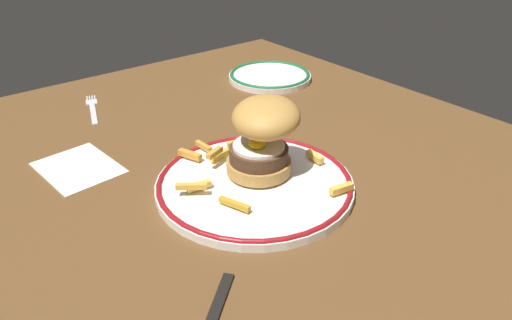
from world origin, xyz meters
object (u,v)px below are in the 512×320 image
object	(u,v)px
dinner_plate	(256,183)
napkin	(78,167)
fork	(93,108)
side_plate	(270,76)
burger	(263,136)

from	to	relation	value
dinner_plate	napkin	distance (cm)	27.84
fork	dinner_plate	bearing A→B (deg)	9.73
napkin	side_plate	bearing A→B (deg)	103.41
dinner_plate	side_plate	bearing A→B (deg)	137.35
burger	fork	distance (cm)	42.41
dinner_plate	burger	distance (cm)	6.86
fork	napkin	size ratio (longest dim) A/B	1.09
burger	side_plate	xyz separation A→B (cm)	(-31.65, 28.08, -6.41)
fork	burger	bearing A→B (deg)	12.88
burger	fork	xyz separation A→B (cm)	(-40.76, -9.32, -7.07)
burger	side_plate	distance (cm)	42.79
dinner_plate	fork	world-z (taller)	dinner_plate
fork	side_plate	bearing A→B (deg)	76.30
napkin	dinner_plate	bearing A→B (deg)	39.97
dinner_plate	side_plate	xyz separation A→B (cm)	(-32.80, 30.22, -0.00)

